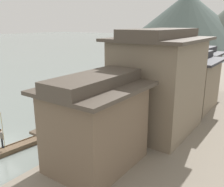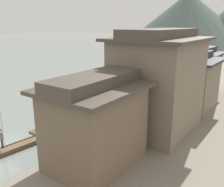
{
  "view_description": "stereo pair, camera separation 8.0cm",
  "coord_description": "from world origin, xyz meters",
  "px_view_note": "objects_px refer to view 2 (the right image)",
  "views": [
    {
      "loc": [
        18.84,
        -9.99,
        10.11
      ],
      "look_at": [
        2.76,
        12.64,
        2.2
      ],
      "focal_mm": 39.97,
      "sensor_mm": 36.0,
      "label": 1
    },
    {
      "loc": [
        18.91,
        -9.94,
        10.11
      ],
      "look_at": [
        2.76,
        12.64,
        2.2
      ],
      "focal_mm": 39.97,
      "sensor_mm": 36.0,
      "label": 2
    }
  ],
  "objects_px": {
    "boat_midriver_upstream": "(218,65)",
    "house_waterfront_nearest": "(95,122)",
    "boat_upstream_distant": "(175,85)",
    "boat_moored_third": "(159,70)",
    "boatman_person": "(1,136)",
    "boat_moored_second": "(202,71)",
    "boat_moored_nearest": "(148,91)",
    "boat_midriver_drifting": "(139,104)",
    "house_waterfront_tall": "(187,80)",
    "boat_moored_far": "(187,80)",
    "boat_foreground_poled": "(18,146)",
    "house_waterfront_narrow": "(199,70)",
    "house_waterfront_second": "(158,82)"
  },
  "relations": [
    {
      "from": "boat_upstream_distant",
      "to": "house_waterfront_narrow",
      "type": "distance_m",
      "value": 7.54
    },
    {
      "from": "boatman_person",
      "to": "boat_moored_nearest",
      "type": "height_order",
      "value": "boatman_person"
    },
    {
      "from": "boat_moored_third",
      "to": "house_waterfront_tall",
      "type": "bearing_deg",
      "value": -58.6
    },
    {
      "from": "house_waterfront_nearest",
      "to": "house_waterfront_second",
      "type": "distance_m",
      "value": 7.81
    },
    {
      "from": "boat_midriver_upstream",
      "to": "boat_upstream_distant",
      "type": "xyz_separation_m",
      "value": [
        -0.43,
        -26.36,
        0.06
      ]
    },
    {
      "from": "boat_moored_third",
      "to": "boat_upstream_distant",
      "type": "bearing_deg",
      "value": -54.07
    },
    {
      "from": "boat_moored_nearest",
      "to": "house_waterfront_tall",
      "type": "distance_m",
      "value": 9.84
    },
    {
      "from": "boat_moored_nearest",
      "to": "boat_midriver_upstream",
      "type": "xyz_separation_m",
      "value": [
        2.38,
        32.24,
        -0.09
      ]
    },
    {
      "from": "boat_foreground_poled",
      "to": "boat_moored_nearest",
      "type": "distance_m",
      "value": 21.58
    },
    {
      "from": "boat_midriver_upstream",
      "to": "house_waterfront_second",
      "type": "height_order",
      "value": "house_waterfront_second"
    },
    {
      "from": "boat_midriver_upstream",
      "to": "house_waterfront_tall",
      "type": "bearing_deg",
      "value": -82.25
    },
    {
      "from": "boat_moored_nearest",
      "to": "boat_moored_second",
      "type": "xyz_separation_m",
      "value": [
        1.83,
        21.09,
        -0.0
      ]
    },
    {
      "from": "boat_midriver_upstream",
      "to": "house_waterfront_tall",
      "type": "xyz_separation_m",
      "value": [
        5.1,
        -37.5,
        3.72
      ]
    },
    {
      "from": "boat_midriver_upstream",
      "to": "house_waterfront_narrow",
      "type": "height_order",
      "value": "house_waterfront_narrow"
    },
    {
      "from": "boat_midriver_upstream",
      "to": "boat_upstream_distant",
      "type": "bearing_deg",
      "value": -90.94
    },
    {
      "from": "boat_moored_third",
      "to": "house_waterfront_narrow",
      "type": "xyz_separation_m",
      "value": [
        12.92,
        -15.49,
        3.63
      ]
    },
    {
      "from": "boat_moored_third",
      "to": "house_waterfront_tall",
      "type": "xyz_separation_m",
      "value": [
        13.57,
        -22.23,
        3.61
      ]
    },
    {
      "from": "boat_moored_nearest",
      "to": "boat_upstream_distant",
      "type": "distance_m",
      "value": 6.2
    },
    {
      "from": "boat_midriver_drifting",
      "to": "house_waterfront_tall",
      "type": "xyz_separation_m",
      "value": [
        5.69,
        0.56,
        3.71
      ]
    },
    {
      "from": "boat_midriver_drifting",
      "to": "house_waterfront_narrow",
      "type": "xyz_separation_m",
      "value": [
        5.04,
        7.3,
        3.73
      ]
    },
    {
      "from": "boat_foreground_poled",
      "to": "house_waterfront_tall",
      "type": "xyz_separation_m",
      "value": [
        8.28,
        16.3,
        3.72
      ]
    },
    {
      "from": "boat_foreground_poled",
      "to": "boatman_person",
      "type": "xyz_separation_m",
      "value": [
        -0.14,
        -1.25,
        1.39
      ]
    },
    {
      "from": "boatman_person",
      "to": "house_waterfront_narrow",
      "type": "xyz_separation_m",
      "value": [
        7.77,
        24.3,
        2.34
      ]
    },
    {
      "from": "boatman_person",
      "to": "boat_moored_far",
      "type": "xyz_separation_m",
      "value": [
        2.88,
        34.18,
        -1.44
      ]
    },
    {
      "from": "boat_moored_far",
      "to": "house_waterfront_second",
      "type": "bearing_deg",
      "value": -76.99
    },
    {
      "from": "boat_upstream_distant",
      "to": "house_waterfront_second",
      "type": "height_order",
      "value": "house_waterfront_second"
    },
    {
      "from": "boat_moored_third",
      "to": "house_waterfront_tall",
      "type": "height_order",
      "value": "house_waterfront_tall"
    },
    {
      "from": "boat_moored_second",
      "to": "boat_midriver_upstream",
      "type": "relative_size",
      "value": 1.04
    },
    {
      "from": "boat_moored_third",
      "to": "boat_foreground_poled",
      "type": "bearing_deg",
      "value": -82.19
    },
    {
      "from": "boatman_person",
      "to": "house_waterfront_nearest",
      "type": "bearing_deg",
      "value": 15.01
    },
    {
      "from": "boatman_person",
      "to": "boat_moored_second",
      "type": "bearing_deg",
      "value": 86.39
    },
    {
      "from": "boat_moored_third",
      "to": "boat_upstream_distant",
      "type": "distance_m",
      "value": 13.69
    },
    {
      "from": "boat_moored_nearest",
      "to": "house_waterfront_second",
      "type": "height_order",
      "value": "house_waterfront_second"
    },
    {
      "from": "house_waterfront_second",
      "to": "boat_foreground_poled",
      "type": "bearing_deg",
      "value": -134.56
    },
    {
      "from": "boat_moored_far",
      "to": "house_waterfront_tall",
      "type": "relative_size",
      "value": 0.57
    },
    {
      "from": "boat_moored_far",
      "to": "house_waterfront_narrow",
      "type": "height_order",
      "value": "house_waterfront_narrow"
    },
    {
      "from": "boat_foreground_poled",
      "to": "boat_moored_second",
      "type": "distance_m",
      "value": 42.74
    },
    {
      "from": "boat_moored_second",
      "to": "boat_moored_nearest",
      "type": "bearing_deg",
      "value": -94.97
    },
    {
      "from": "boat_moored_nearest",
      "to": "boat_moored_far",
      "type": "relative_size",
      "value": 1.23
    },
    {
      "from": "boat_midriver_upstream",
      "to": "boat_moored_third",
      "type": "bearing_deg",
      "value": -119.0
    },
    {
      "from": "boat_moored_second",
      "to": "house_waterfront_nearest",
      "type": "relative_size",
      "value": 0.66
    },
    {
      "from": "boat_midriver_upstream",
      "to": "house_waterfront_nearest",
      "type": "bearing_deg",
      "value": -85.15
    },
    {
      "from": "boat_moored_far",
      "to": "boat_moored_third",
      "type": "bearing_deg",
      "value": 145.05
    },
    {
      "from": "boatman_person",
      "to": "house_waterfront_second",
      "type": "xyz_separation_m",
      "value": [
        8.52,
        9.77,
        3.61
      ]
    },
    {
      "from": "boat_moored_far",
      "to": "house_waterfront_tall",
      "type": "bearing_deg",
      "value": -71.56
    },
    {
      "from": "boatman_person",
      "to": "boat_moored_third",
      "type": "distance_m",
      "value": 40.14
    },
    {
      "from": "boat_moored_second",
      "to": "boat_moored_third",
      "type": "bearing_deg",
      "value": -152.46
    },
    {
      "from": "boat_moored_second",
      "to": "house_waterfront_second",
      "type": "relative_size",
      "value": 0.52
    },
    {
      "from": "boat_foreground_poled",
      "to": "house_waterfront_second",
      "type": "bearing_deg",
      "value": 45.44
    },
    {
      "from": "boat_moored_nearest",
      "to": "boat_upstream_distant",
      "type": "height_order",
      "value": "boat_moored_nearest"
    }
  ]
}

